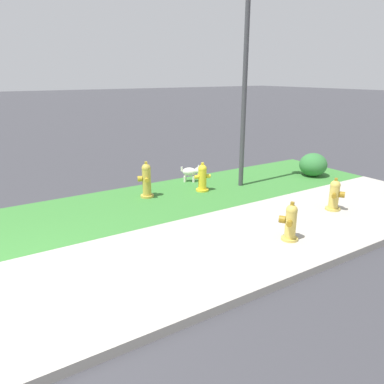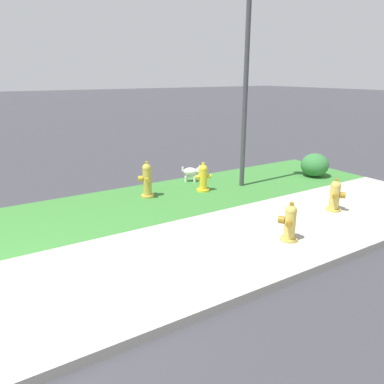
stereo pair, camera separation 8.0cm
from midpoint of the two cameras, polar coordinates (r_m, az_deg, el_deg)
name	(u,v)px [view 2 (the right image)]	position (r m, az deg, el deg)	size (l,w,h in m)	color
fire_hydrant_near_corner	(335,196)	(7.85, 21.25, -0.53)	(0.35, 0.33, 0.66)	gold
fire_hydrant_by_grass_verge	(290,223)	(6.22, 15.02, -4.55)	(0.35, 0.33, 0.66)	gold
fire_hydrant_across_street	(203,178)	(8.57, 1.96, 2.20)	(0.38, 0.35, 0.67)	yellow
fire_hydrant_mid_block	(147,180)	(8.18, -6.61, 1.82)	(0.35, 0.37, 0.80)	gold
small_white_dog	(192,172)	(9.33, 0.29, 3.08)	(0.45, 0.40, 0.44)	silver
street_lamp	(247,48)	(8.80, 8.69, 20.85)	(0.32, 0.32, 4.73)	#3D3D42
shrub_bush_near_lamp	(315,165)	(10.35, 18.41, 3.92)	(0.71, 0.71, 0.61)	#337538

